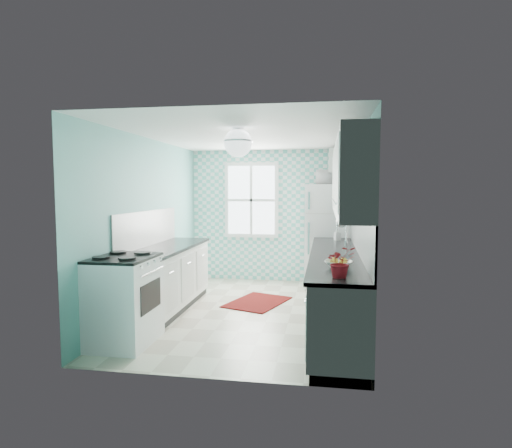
% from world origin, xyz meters
% --- Properties ---
extents(floor, '(3.00, 4.40, 0.02)m').
position_xyz_m(floor, '(0.00, 0.00, -0.01)').
color(floor, beige).
rests_on(floor, ground).
extents(ceiling, '(3.00, 4.40, 0.02)m').
position_xyz_m(ceiling, '(0.00, 0.00, 2.51)').
color(ceiling, white).
rests_on(ceiling, wall_back).
extents(wall_back, '(3.00, 0.02, 2.50)m').
position_xyz_m(wall_back, '(0.00, 2.21, 1.25)').
color(wall_back, '#5EA7A0').
rests_on(wall_back, floor).
extents(wall_front, '(3.00, 0.02, 2.50)m').
position_xyz_m(wall_front, '(0.00, -2.21, 1.25)').
color(wall_front, '#5EA7A0').
rests_on(wall_front, floor).
extents(wall_left, '(0.02, 4.40, 2.50)m').
position_xyz_m(wall_left, '(-1.51, 0.00, 1.25)').
color(wall_left, '#5EA7A0').
rests_on(wall_left, floor).
extents(wall_right, '(0.02, 4.40, 2.50)m').
position_xyz_m(wall_right, '(1.51, 0.00, 1.25)').
color(wall_right, '#5EA7A0').
rests_on(wall_right, floor).
extents(accent_wall, '(3.00, 0.01, 2.50)m').
position_xyz_m(accent_wall, '(0.00, 2.19, 1.25)').
color(accent_wall, '#5BC1B3').
rests_on(accent_wall, wall_back).
extents(window, '(1.04, 0.05, 1.44)m').
position_xyz_m(window, '(-0.35, 2.16, 1.55)').
color(window, white).
rests_on(window, wall_back).
extents(backsplash_right, '(0.02, 3.60, 0.51)m').
position_xyz_m(backsplash_right, '(1.49, -0.40, 1.20)').
color(backsplash_right, white).
rests_on(backsplash_right, wall_right).
extents(backsplash_left, '(0.02, 2.15, 0.51)m').
position_xyz_m(backsplash_left, '(-1.49, -0.07, 1.20)').
color(backsplash_left, white).
rests_on(backsplash_left, wall_left).
extents(upper_cabinets_right, '(0.33, 3.20, 0.90)m').
position_xyz_m(upper_cabinets_right, '(1.33, -0.60, 1.90)').
color(upper_cabinets_right, silver).
rests_on(upper_cabinets_right, wall_right).
extents(upper_cabinet_fridge, '(0.40, 0.74, 0.40)m').
position_xyz_m(upper_cabinet_fridge, '(1.30, 1.83, 2.25)').
color(upper_cabinet_fridge, silver).
rests_on(upper_cabinet_fridge, wall_right).
extents(ceiling_light, '(0.34, 0.34, 0.35)m').
position_xyz_m(ceiling_light, '(0.00, -0.80, 2.32)').
color(ceiling_light, silver).
rests_on(ceiling_light, ceiling).
extents(base_cabinets_right, '(0.60, 3.60, 0.90)m').
position_xyz_m(base_cabinets_right, '(1.20, -0.40, 0.45)').
color(base_cabinets_right, white).
rests_on(base_cabinets_right, floor).
extents(countertop_right, '(0.63, 3.60, 0.04)m').
position_xyz_m(countertop_right, '(1.19, -0.40, 0.92)').
color(countertop_right, black).
rests_on(countertop_right, base_cabinets_right).
extents(base_cabinets_left, '(0.60, 2.15, 0.90)m').
position_xyz_m(base_cabinets_left, '(-1.20, -0.07, 0.45)').
color(base_cabinets_left, white).
rests_on(base_cabinets_left, floor).
extents(countertop_left, '(0.63, 2.15, 0.04)m').
position_xyz_m(countertop_left, '(-1.19, -0.07, 0.92)').
color(countertop_left, black).
rests_on(countertop_left, base_cabinets_left).
extents(fridge, '(0.80, 0.79, 1.84)m').
position_xyz_m(fridge, '(1.11, 1.77, 0.92)').
color(fridge, silver).
rests_on(fridge, floor).
extents(stove, '(0.66, 0.82, 0.99)m').
position_xyz_m(stove, '(-1.20, -1.46, 0.52)').
color(stove, silver).
rests_on(stove, floor).
extents(sink, '(0.47, 0.39, 0.53)m').
position_xyz_m(sink, '(1.20, 0.58, 0.93)').
color(sink, silver).
rests_on(sink, countertop_right).
extents(rug, '(1.03, 1.22, 0.02)m').
position_xyz_m(rug, '(0.03, 0.52, 0.01)').
color(rug, '#780C00').
rests_on(rug, floor).
extents(dish_towel, '(0.12, 0.23, 0.37)m').
position_xyz_m(dish_towel, '(0.89, 0.27, 0.48)').
color(dish_towel, '#51B8A9').
rests_on(dish_towel, base_cabinets_right).
extents(fruit_bowl, '(0.31, 0.31, 0.07)m').
position_xyz_m(fruit_bowl, '(1.20, -1.40, 0.98)').
color(fruit_bowl, silver).
rests_on(fruit_bowl, countertop_right).
extents(potted_plant, '(0.33, 0.31, 0.30)m').
position_xyz_m(potted_plant, '(1.20, -1.93, 1.09)').
color(potted_plant, maroon).
rests_on(potted_plant, countertop_right).
extents(soap_bottle, '(0.11, 0.12, 0.19)m').
position_xyz_m(soap_bottle, '(1.25, 1.01, 1.04)').
color(soap_bottle, '#A9C1C6').
rests_on(soap_bottle, countertop_right).
extents(microwave, '(0.47, 0.33, 0.26)m').
position_xyz_m(microwave, '(1.11, 1.77, 1.97)').
color(microwave, white).
rests_on(microwave, fridge).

